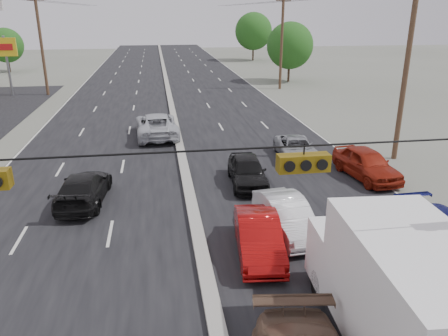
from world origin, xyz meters
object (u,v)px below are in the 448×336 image
Objects in this scene: utility_pole_left_c at (41,44)px; box_truck at (398,295)px; tree_right_mid at (290,46)px; queue_car_a at (247,171)px; queue_car_c at (296,149)px; queue_car_d at (445,232)px; oncoming_far at (157,125)px; tree_right_far at (253,31)px; queue_car_e at (366,164)px; pole_sign_far at (6,52)px; queue_car_b at (287,216)px; red_sedan at (259,237)px; oncoming_near at (84,189)px; utility_pole_right_c at (282,42)px; tree_left_far at (6,45)px; utility_pole_right_b at (406,71)px.

box_truck is at bearing -67.25° from utility_pole_left_c.
queue_car_a is (-12.00, -32.74, -3.61)m from tree_right_mid.
tree_right_mid is at bearing 78.66° from queue_car_c.
queue_car_d is at bearing -74.12° from queue_car_c.
oncoming_far reaches higher than queue_car_c.
tree_right_far reaches higher than tree_right_mid.
utility_pole_left_c is at bearing 121.01° from queue_car_e.
queue_car_c is (2.53, 15.61, -1.23)m from box_truck.
utility_pole_left_c reaches higher than pole_sign_far.
pole_sign_far is 38.47m from queue_car_b.
queue_car_b is 0.94× the size of queue_car_d.
queue_car_a is (-13.00, -57.74, -4.23)m from tree_right_far.
queue_car_d is (5.38, -2.08, -0.04)m from queue_car_b.
oncoming_far is at bearing -58.32° from utility_pole_left_c.
utility_pole_left_c is 37.59m from red_sedan.
oncoming_near is (11.20, -28.75, -3.72)m from pole_sign_far.
utility_pole_right_c is 1.23× the size of tree_right_far.
utility_pole_left_c is 2.35× the size of red_sedan.
tree_right_mid reaches higher than tree_left_far.
oncoming_near is at bearing 69.44° from oncoming_far.
queue_car_d is at bearing -60.70° from tree_left_far.
oncoming_near is at bearing -75.00° from utility_pole_left_c.
tree_left_far is 63.17m from queue_car_d.
queue_car_a reaches higher than queue_car_d.
tree_right_far is 1.82× the size of queue_car_c.
queue_car_d is at bearing -47.80° from queue_car_a.
pole_sign_far is at bearing 120.98° from box_truck.
tree_left_far is 1.44× the size of red_sedan.
tree_right_far reaches higher than red_sedan.
oncoming_near is at bearing -120.40° from tree_right_mid.
queue_car_c is 11.10m from queue_car_d.
red_sedan reaches higher than queue_car_d.
box_truck reaches higher than queue_car_d.
utility_pole_left_c reaches higher than box_truck.
utility_pole_left_c is at bearing 0.00° from pole_sign_far.
red_sedan is 9.85m from queue_car_e.
queue_car_e reaches higher than oncoming_near.
queue_car_d is 0.77× the size of oncoming_far.
tree_right_mid is 1.68× the size of red_sedan.
box_truck is at bearing -81.12° from queue_car_a.
box_truck is at bearing -63.10° from pole_sign_far.
box_truck is at bearing -99.63° from tree_right_far.
oncoming_far is (-4.90, 14.96, 0.12)m from queue_car_b.
pole_sign_far is at bearing 122.89° from queue_car_d.
oncoming_far is at bearing 118.61° from queue_car_d.
oncoming_far is (-13.90, -17.99, -4.28)m from utility_pole_right_c.
tree_left_far is at bearing 115.41° from utility_pole_left_c.
tree_right_mid is 39.82m from queue_car_b.
oncoming_far is at bearing 117.62° from queue_car_a.
utility_pole_right_b is 2.33× the size of queue_car_b.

